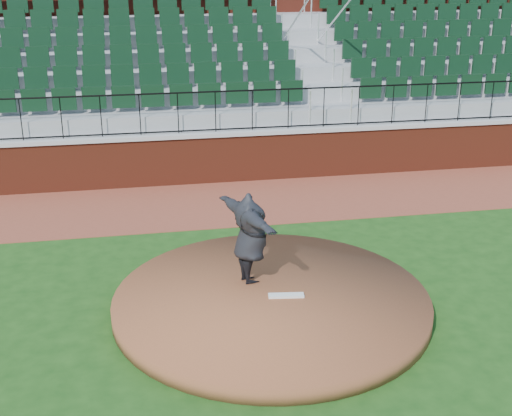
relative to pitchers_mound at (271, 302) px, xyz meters
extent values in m
plane|color=#1A4413|center=(-0.02, -0.21, -0.12)|extent=(90.00, 90.00, 0.00)
cube|color=brown|center=(-0.02, 5.19, -0.12)|extent=(34.00, 3.20, 0.01)
cube|color=maroon|center=(-0.02, 6.79, 0.47)|extent=(34.00, 0.35, 1.20)
cube|color=#B7B7B7|center=(-0.02, 6.79, 1.12)|extent=(34.00, 0.45, 0.10)
cube|color=maroon|center=(-0.02, 12.32, 2.62)|extent=(34.00, 0.50, 5.50)
cylinder|color=brown|center=(0.00, 0.00, 0.00)|extent=(5.17, 5.17, 0.25)
cube|color=white|center=(0.23, -0.08, 0.14)|extent=(0.59, 0.22, 0.04)
imported|color=black|center=(-0.25, 0.58, 0.92)|extent=(1.06, 2.04, 1.60)
camera|label=1|loc=(-2.06, -9.76, 5.42)|focal=48.14mm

